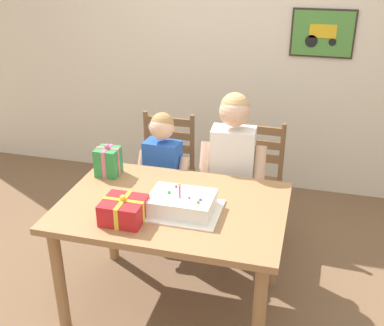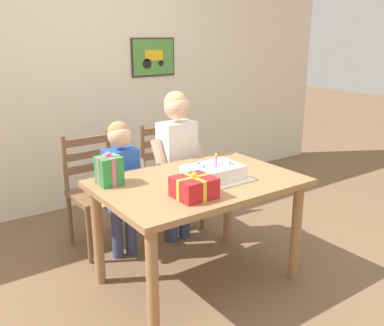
% 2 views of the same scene
% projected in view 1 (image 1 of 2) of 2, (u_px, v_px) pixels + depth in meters
% --- Properties ---
extents(ground_plane, '(20.00, 20.00, 0.00)m').
position_uv_depth(ground_plane, '(174.00, 304.00, 3.08)').
color(ground_plane, brown).
extents(back_wall, '(6.40, 0.11, 2.60)m').
position_uv_depth(back_wall, '(234.00, 45.00, 4.16)').
color(back_wall, silver).
rests_on(back_wall, ground).
extents(dining_table, '(1.31, 0.89, 0.75)m').
position_uv_depth(dining_table, '(173.00, 219.00, 2.81)').
color(dining_table, '#9E7047').
rests_on(dining_table, ground).
extents(birthday_cake, '(0.44, 0.34, 0.19)m').
position_uv_depth(birthday_cake, '(182.00, 204.00, 2.67)').
color(birthday_cake, white).
rests_on(birthday_cake, dining_table).
extents(gift_box_red_large, '(0.23, 0.22, 0.16)m').
position_uv_depth(gift_box_red_large, '(124.00, 210.00, 2.58)').
color(gift_box_red_large, red).
rests_on(gift_box_red_large, dining_table).
extents(gift_box_beside_cake, '(0.15, 0.14, 0.22)m').
position_uv_depth(gift_box_beside_cake, '(108.00, 162.00, 3.07)').
color(gift_box_beside_cake, '#2D8E42').
rests_on(gift_box_beside_cake, dining_table).
extents(chair_left, '(0.43, 0.43, 0.92)m').
position_uv_depth(chair_left, '(164.00, 174.00, 3.74)').
color(chair_left, brown).
rests_on(chair_left, ground).
extents(chair_right, '(0.44, 0.44, 0.92)m').
position_uv_depth(chair_right, '(252.00, 184.00, 3.58)').
color(chair_right, brown).
rests_on(chair_right, ground).
extents(child_older, '(0.46, 0.27, 1.25)m').
position_uv_depth(child_older, '(233.00, 163.00, 3.24)').
color(child_older, '#38426B').
rests_on(child_older, ground).
extents(child_younger, '(0.40, 0.24, 1.07)m').
position_uv_depth(child_younger, '(163.00, 169.00, 3.40)').
color(child_younger, '#38426B').
rests_on(child_younger, ground).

